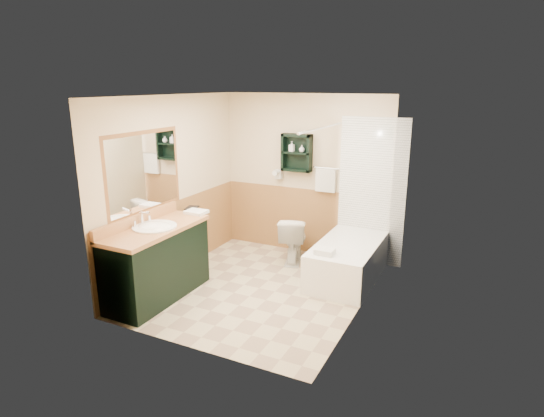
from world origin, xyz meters
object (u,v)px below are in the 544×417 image
at_px(soap_bottle_a, 292,149).
at_px(bathtub, 348,260).
at_px(toilet, 293,239).
at_px(wall_shelf, 297,153).
at_px(vanity, 157,263).
at_px(vanity_book, 186,201).
at_px(soap_bottle_b, 302,149).
at_px(hair_dryer, 279,174).

bearing_deg(soap_bottle_a, bathtub, -28.27).
bearing_deg(toilet, soap_bottle_a, -77.73).
relative_size(wall_shelf, vanity, 0.39).
bearing_deg(vanity, soap_bottle_a, 69.13).
xyz_separation_m(vanity_book, soap_bottle_a, (0.98, 1.30, 0.60)).
bearing_deg(soap_bottle_b, vanity_book, -131.45).
bearing_deg(bathtub, hair_dryer, 154.87).
bearing_deg(soap_bottle_b, hair_dryer, 175.55).
xyz_separation_m(hair_dryer, soap_bottle_a, (0.22, -0.03, 0.40)).
bearing_deg(bathtub, vanity, -140.94).
xyz_separation_m(wall_shelf, bathtub, (1.03, -0.60, -1.30)).
bearing_deg(soap_bottle_a, vanity_book, -127.21).
height_order(soap_bottle_a, soap_bottle_b, soap_bottle_b).
bearing_deg(wall_shelf, bathtub, -30.20).
bearing_deg(hair_dryer, wall_shelf, -4.76).
relative_size(bathtub, toilet, 2.19).
height_order(wall_shelf, bathtub, wall_shelf).
relative_size(vanity_book, soap_bottle_b, 1.96).
bearing_deg(vanity_book, vanity, -92.73).
xyz_separation_m(bathtub, soap_bottle_a, (-1.10, 0.59, 1.35)).
bearing_deg(hair_dryer, bathtub, -25.13).
bearing_deg(vanity, hair_dryer, 74.73).
relative_size(bathtub, soap_bottle_a, 10.07).
xyz_separation_m(hair_dryer, soap_bottle_b, (0.39, -0.03, 0.41)).
distance_m(hair_dryer, soap_bottle_b, 0.56).
bearing_deg(soap_bottle_b, vanity, -114.51).
relative_size(vanity, vanity_book, 6.87).
bearing_deg(wall_shelf, vanity, -112.55).
xyz_separation_m(bathtub, soap_bottle_b, (-0.94, 0.59, 1.35)).
distance_m(toilet, soap_bottle_b, 1.32).
relative_size(bathtub, soap_bottle_b, 14.24).
relative_size(wall_shelf, bathtub, 0.37).
relative_size(wall_shelf, soap_bottle_b, 5.22).
distance_m(bathtub, vanity_book, 2.32).
height_order(bathtub, toilet, toilet).
relative_size(hair_dryer, bathtub, 0.16).
relative_size(soap_bottle_a, soap_bottle_b, 1.41).
distance_m(vanity_book, soap_bottle_b, 1.83).
height_order(hair_dryer, toilet, hair_dryer).
height_order(toilet, soap_bottle_a, soap_bottle_a).
bearing_deg(soap_bottle_b, toilet, -84.84).
bearing_deg(toilet, wall_shelf, -88.30).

